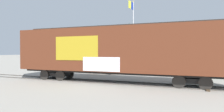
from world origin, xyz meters
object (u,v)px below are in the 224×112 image
parked_car_tan (103,66)px  parked_car_green (213,69)px  freight_car (116,50)px  parked_car_white (147,67)px  flagpole (132,25)px

parked_car_tan → parked_car_green: (11.87, -0.01, -0.00)m
freight_car → parked_car_white: freight_car is taller
freight_car → parked_car_tan: 7.75m
freight_car → parked_car_white: size_ratio=3.73×
flagpole → parked_car_tan: flagpole is taller
flagpole → parked_car_white: size_ratio=1.98×
flagpole → parked_car_tan: size_ratio=2.18×
flagpole → parked_car_green: flagpole is taller
flagpole → parked_car_tan: (-2.64, -4.08, -5.28)m
freight_car → parked_car_green: freight_car is taller
freight_car → parked_car_tan: freight_car is taller
freight_car → flagpole: 11.22m
parked_car_white → parked_car_green: bearing=-1.7°
parked_car_tan → parked_car_white: 5.19m
freight_car → parked_car_green: size_ratio=3.78×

